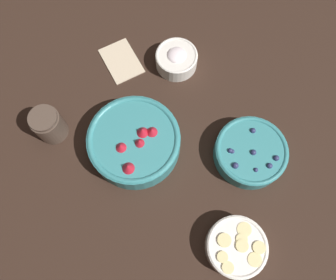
% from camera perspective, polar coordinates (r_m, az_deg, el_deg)
% --- Properties ---
extents(ground_plane, '(4.00, 4.00, 0.00)m').
position_cam_1_polar(ground_plane, '(0.87, 2.36, 0.04)').
color(ground_plane, black).
extents(bowl_strawberries, '(0.23, 0.23, 0.09)m').
position_cam_1_polar(bowl_strawberries, '(0.83, -5.86, -0.27)').
color(bowl_strawberries, teal).
rests_on(bowl_strawberries, ground_plane).
extents(bowl_blueberries, '(0.18, 0.18, 0.06)m').
position_cam_1_polar(bowl_blueberries, '(0.85, 14.17, -2.06)').
color(bowl_blueberries, teal).
rests_on(bowl_blueberries, ground_plane).
extents(bowl_bananas, '(0.14, 0.14, 0.05)m').
position_cam_1_polar(bowl_bananas, '(0.80, 11.81, -17.76)').
color(bowl_bananas, white).
rests_on(bowl_bananas, ground_plane).
extents(bowl_cream, '(0.12, 0.12, 0.06)m').
position_cam_1_polar(bowl_cream, '(0.95, 1.49, 13.98)').
color(bowl_cream, silver).
rests_on(bowl_cream, ground_plane).
extents(jar_chocolate, '(0.08, 0.08, 0.09)m').
position_cam_1_polar(jar_chocolate, '(0.89, -20.00, 2.44)').
color(jar_chocolate, '#4C3D33').
rests_on(jar_chocolate, ground_plane).
extents(napkin, '(0.15, 0.13, 0.01)m').
position_cam_1_polar(napkin, '(0.98, -8.14, 13.53)').
color(napkin, beige).
rests_on(napkin, ground_plane).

